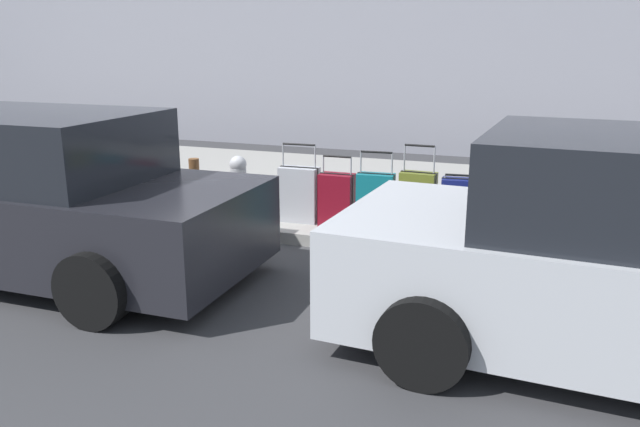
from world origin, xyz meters
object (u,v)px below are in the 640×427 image
at_px(suitcase_maroon_4, 337,200).
at_px(parking_meter, 625,171).
at_px(parked_car_charcoal_1, 34,198).
at_px(suitcase_black_0, 515,209).
at_px(suitcase_navy_1, 463,210).
at_px(fire_hydrant, 239,185).
at_px(suitcase_teal_3, 375,203).
at_px(suitcase_olive_2, 417,204).
at_px(bollard_post, 195,187).
at_px(suitcase_silver_5, 299,194).

relative_size(suitcase_maroon_4, parking_meter, 0.67).
xyz_separation_m(parking_meter, parked_car_charcoal_1, (5.48, 2.38, -0.22)).
relative_size(suitcase_black_0, suitcase_navy_1, 1.08).
bearing_deg(fire_hydrant, suitcase_teal_3, 177.74).
relative_size(suitcase_olive_2, parked_car_charcoal_1, 0.23).
xyz_separation_m(fire_hydrant, bollard_post, (0.53, 0.15, -0.04)).
height_order(suitcase_black_0, fire_hydrant, suitcase_black_0).
distance_m(suitcase_black_0, parked_car_charcoal_1, 4.96).
distance_m(fire_hydrant, parking_meter, 4.36).
relative_size(suitcase_olive_2, parking_meter, 0.82).
bearing_deg(bollard_post, fire_hydrant, -164.33).
relative_size(suitcase_silver_5, parking_meter, 0.75).
distance_m(suitcase_olive_2, fire_hydrant, 2.26).
relative_size(bollard_post, parking_meter, 0.56).
bearing_deg(suitcase_silver_5, suitcase_teal_3, 173.98).
relative_size(parking_meter, parked_car_charcoal_1, 0.28).
bearing_deg(parked_car_charcoal_1, suitcase_teal_3, -144.95).
height_order(suitcase_maroon_4, parked_car_charcoal_1, parked_car_charcoal_1).
xyz_separation_m(suitcase_black_0, parking_meter, (-1.03, -0.20, 0.45)).
height_order(suitcase_navy_1, fire_hydrant, fire_hydrant).
xyz_separation_m(suitcase_maroon_4, suitcase_silver_5, (0.50, -0.07, 0.02)).
height_order(suitcase_olive_2, suitcase_silver_5, suitcase_olive_2).
relative_size(suitcase_silver_5, bollard_post, 1.34).
bearing_deg(suitcase_black_0, bollard_post, 3.06).
bearing_deg(suitcase_black_0, suitcase_navy_1, 12.22).
height_order(suitcase_black_0, suitcase_silver_5, suitcase_silver_5).
xyz_separation_m(suitcase_olive_2, parked_car_charcoal_1, (3.41, 2.09, 0.25)).
xyz_separation_m(suitcase_maroon_4, fire_hydrant, (1.30, -0.03, 0.08)).
bearing_deg(suitcase_silver_5, suitcase_navy_1, 177.28).
relative_size(suitcase_navy_1, bollard_post, 1.04).
distance_m(suitcase_olive_2, suitcase_maroon_4, 0.95).
bearing_deg(fire_hydrant, suitcase_olive_2, 179.02).
bearing_deg(suitcase_maroon_4, suitcase_teal_3, 175.55).
xyz_separation_m(suitcase_teal_3, fire_hydrant, (1.78, -0.07, 0.06)).
bearing_deg(suitcase_maroon_4, suitcase_silver_5, -7.51).
distance_m(suitcase_black_0, suitcase_navy_1, 0.54).
bearing_deg(parked_car_charcoal_1, parking_meter, -156.56).
bearing_deg(suitcase_navy_1, suitcase_silver_5, -2.72).
distance_m(suitcase_olive_2, parked_car_charcoal_1, 4.00).
height_order(suitcase_teal_3, suitcase_maroon_4, suitcase_teal_3).
bearing_deg(parking_meter, suitcase_maroon_4, 5.34).
height_order(suitcase_silver_5, fire_hydrant, suitcase_silver_5).
bearing_deg(suitcase_teal_3, suitcase_silver_5, -6.02).
xyz_separation_m(suitcase_olive_2, suitcase_maroon_4, (0.95, -0.01, -0.04)).
bearing_deg(suitcase_olive_2, suitcase_black_0, -174.90).
bearing_deg(suitcase_black_0, parking_meter, -169.27).
height_order(suitcase_black_0, parked_car_charcoal_1, parked_car_charcoal_1).
bearing_deg(suitcase_maroon_4, parking_meter, -174.66).
height_order(suitcase_olive_2, suitcase_maroon_4, suitcase_olive_2).
bearing_deg(parked_car_charcoal_1, suitcase_navy_1, -152.21).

